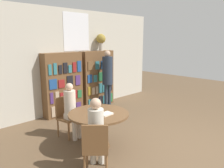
% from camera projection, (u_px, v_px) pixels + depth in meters
% --- Properties ---
extents(ground_plane, '(16.00, 16.00, 0.00)m').
position_uv_depth(ground_plane, '(191.00, 150.00, 4.30)').
color(ground_plane, brown).
extents(wall_back, '(6.40, 0.07, 3.00)m').
position_uv_depth(wall_back, '(77.00, 60.00, 6.63)').
color(wall_back, beige).
rests_on(wall_back, ground_plane).
extents(bookshelf_left, '(1.16, 0.34, 1.78)m').
position_uv_depth(bookshelf_left, '(63.00, 84.00, 6.18)').
color(bookshelf_left, brown).
rests_on(bookshelf_left, ground_plane).
extents(bookshelf_right, '(1.16, 0.34, 1.78)m').
position_uv_depth(bookshelf_right, '(97.00, 79.00, 7.06)').
color(bookshelf_right, brown).
rests_on(bookshelf_right, ground_plane).
extents(flower_vase, '(0.30, 0.30, 0.53)m').
position_uv_depth(flower_vase, '(101.00, 40.00, 6.93)').
color(flower_vase, '#B7AD9E').
rests_on(flower_vase, bookshelf_right).
extents(reading_table, '(1.20, 1.20, 0.72)m').
position_uv_depth(reading_table, '(99.00, 119.00, 4.31)').
color(reading_table, brown).
rests_on(reading_table, ground_plane).
extents(chair_near_camera, '(0.57, 0.57, 0.89)m').
position_uv_depth(chair_near_camera, '(96.00, 146.00, 3.42)').
color(chair_near_camera, brown).
rests_on(chair_near_camera, ground_plane).
extents(chair_left_side, '(0.46, 0.46, 0.89)m').
position_uv_depth(chair_left_side, '(66.00, 114.00, 4.87)').
color(chair_left_side, brown).
rests_on(chair_left_side, ground_plane).
extents(seated_reader_left, '(0.31, 0.39, 1.22)m').
position_uv_depth(seated_reader_left, '(72.00, 108.00, 4.72)').
color(seated_reader_left, beige).
rests_on(seated_reader_left, ground_plane).
extents(seated_reader_right, '(0.40, 0.41, 1.24)m').
position_uv_depth(seated_reader_right, '(96.00, 129.00, 3.56)').
color(seated_reader_right, beige).
rests_on(seated_reader_right, ground_plane).
extents(librarian_standing, '(0.32, 0.59, 1.81)m').
position_uv_depth(librarian_standing, '(107.00, 73.00, 6.65)').
color(librarian_standing, '#232D3D').
rests_on(librarian_standing, ground_plane).
extents(open_book_on_table, '(0.24, 0.18, 0.03)m').
position_uv_depth(open_book_on_table, '(106.00, 114.00, 4.19)').
color(open_book_on_table, silver).
rests_on(open_book_on_table, reading_table).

